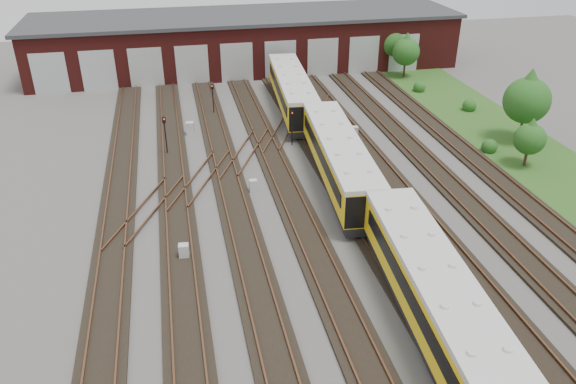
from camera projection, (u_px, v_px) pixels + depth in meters
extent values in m
plane|color=#44423F|center=(341.00, 239.00, 35.38)|extent=(120.00, 120.00, 0.00)
cube|color=black|center=(111.00, 266.00, 32.74)|extent=(2.40, 70.00, 0.18)
cube|color=brown|center=(98.00, 265.00, 32.53)|extent=(0.10, 70.00, 0.15)
cube|color=brown|center=(124.00, 262.00, 32.80)|extent=(0.10, 70.00, 0.15)
cube|color=black|center=(181.00, 258.00, 33.48)|extent=(2.40, 70.00, 0.18)
cube|color=brown|center=(168.00, 257.00, 33.27)|extent=(0.10, 70.00, 0.15)
cube|color=brown|center=(193.00, 254.00, 33.54)|extent=(0.10, 70.00, 0.15)
cube|color=black|center=(247.00, 250.00, 34.22)|extent=(2.40, 70.00, 0.18)
cube|color=brown|center=(235.00, 249.00, 34.01)|extent=(0.10, 70.00, 0.15)
cube|color=brown|center=(259.00, 246.00, 34.28)|extent=(0.10, 70.00, 0.15)
cube|color=black|center=(311.00, 242.00, 34.96)|extent=(2.40, 70.00, 0.18)
cube|color=brown|center=(299.00, 241.00, 34.75)|extent=(0.10, 70.00, 0.15)
cube|color=brown|center=(322.00, 238.00, 35.02)|extent=(0.10, 70.00, 0.15)
cube|color=black|center=(371.00, 235.00, 35.71)|extent=(2.40, 70.00, 0.18)
cube|color=brown|center=(361.00, 234.00, 35.49)|extent=(0.10, 70.00, 0.15)
cube|color=brown|center=(382.00, 231.00, 35.76)|extent=(0.10, 70.00, 0.15)
cube|color=black|center=(430.00, 228.00, 36.45)|extent=(2.40, 70.00, 0.18)
cube|color=brown|center=(420.00, 227.00, 36.23)|extent=(0.10, 70.00, 0.15)
cube|color=brown|center=(440.00, 224.00, 36.50)|extent=(0.10, 70.00, 0.15)
cube|color=black|center=(486.00, 221.00, 37.19)|extent=(2.40, 70.00, 0.18)
cube|color=brown|center=(476.00, 220.00, 36.98)|extent=(0.10, 70.00, 0.15)
cube|color=brown|center=(496.00, 217.00, 37.24)|extent=(0.10, 70.00, 0.15)
cube|color=black|center=(540.00, 214.00, 37.93)|extent=(2.40, 70.00, 0.18)
cube|color=brown|center=(531.00, 213.00, 37.72)|extent=(0.10, 70.00, 0.15)
cube|color=brown|center=(550.00, 211.00, 37.98)|extent=(0.10, 70.00, 0.15)
cube|color=brown|center=(201.00, 178.00, 42.37)|extent=(5.40, 9.62, 0.15)
cube|color=brown|center=(246.00, 152.00, 46.55)|extent=(5.40, 9.62, 0.15)
cube|color=brown|center=(283.00, 130.00, 50.72)|extent=(5.40, 9.62, 0.15)
cube|color=brown|center=(147.00, 209.00, 38.19)|extent=(5.40, 9.62, 0.15)
cube|color=brown|center=(315.00, 112.00, 54.90)|extent=(5.40, 9.62, 0.15)
cube|color=#501614|center=(246.00, 42.00, 68.32)|extent=(50.00, 12.00, 6.00)
cube|color=#323335|center=(246.00, 16.00, 66.82)|extent=(51.00, 12.50, 0.40)
cube|color=#B0B3B5|center=(50.00, 74.00, 59.45)|extent=(3.60, 0.12, 4.40)
cube|color=#B0B3B5|center=(99.00, 71.00, 60.38)|extent=(3.60, 0.12, 4.40)
cube|color=#B0B3B5|center=(146.00, 68.00, 61.30)|extent=(3.60, 0.12, 4.40)
cube|color=#B0B3B5|center=(192.00, 65.00, 62.23)|extent=(3.60, 0.12, 4.40)
cube|color=#B0B3B5|center=(237.00, 63.00, 63.16)|extent=(3.60, 0.12, 4.40)
cube|color=#B0B3B5|center=(280.00, 60.00, 64.08)|extent=(3.60, 0.12, 4.40)
cube|color=#B0B3B5|center=(323.00, 58.00, 65.01)|extent=(3.60, 0.12, 4.40)
cube|color=#B0B3B5|center=(364.00, 55.00, 65.93)|extent=(3.60, 0.12, 4.40)
cube|color=#B0B3B5|center=(404.00, 53.00, 66.86)|extent=(3.60, 0.12, 4.40)
cube|color=#2B4F1A|center=(522.00, 150.00, 47.48)|extent=(8.00, 55.00, 0.05)
cube|color=black|center=(430.00, 316.00, 28.07)|extent=(3.73, 16.11, 0.64)
cube|color=yellow|center=(434.00, 293.00, 27.36)|extent=(4.05, 16.14, 2.34)
cube|color=silver|center=(437.00, 270.00, 26.72)|extent=(4.15, 16.15, 0.32)
cube|color=black|center=(407.00, 291.00, 27.07)|extent=(1.20, 14.01, 0.90)
cube|color=black|center=(462.00, 286.00, 27.39)|extent=(1.20, 14.01, 0.90)
cube|color=black|center=(338.00, 175.00, 41.82)|extent=(3.73, 16.11, 0.64)
cube|color=yellow|center=(339.00, 157.00, 41.11)|extent=(4.05, 16.14, 2.34)
cube|color=silver|center=(340.00, 141.00, 40.47)|extent=(4.15, 16.15, 0.32)
cube|color=black|center=(320.00, 155.00, 40.82)|extent=(1.20, 14.01, 0.90)
cube|color=black|center=(358.00, 153.00, 41.14)|extent=(1.20, 14.01, 0.90)
cube|color=black|center=(292.00, 104.00, 55.56)|extent=(3.73, 16.11, 0.64)
cube|color=yellow|center=(292.00, 90.00, 54.85)|extent=(4.05, 16.14, 2.34)
cube|color=silver|center=(292.00, 77.00, 54.22)|extent=(4.15, 16.15, 0.32)
cube|color=black|center=(278.00, 88.00, 54.57)|extent=(1.20, 14.01, 0.90)
cube|color=black|center=(306.00, 87.00, 54.89)|extent=(1.20, 14.01, 0.90)
cylinder|color=black|center=(166.00, 139.00, 45.98)|extent=(0.10, 0.10, 2.80)
cube|color=black|center=(164.00, 120.00, 45.19)|extent=(0.30, 0.23, 0.52)
sphere|color=red|center=(164.00, 119.00, 45.05)|extent=(0.13, 0.13, 0.13)
cylinder|color=black|center=(292.00, 131.00, 47.74)|extent=(0.09, 0.09, 2.63)
cube|color=black|center=(292.00, 114.00, 47.00)|extent=(0.24, 0.15, 0.47)
sphere|color=red|center=(292.00, 113.00, 46.87)|extent=(0.11, 0.11, 0.11)
cylinder|color=black|center=(213.00, 102.00, 54.39)|extent=(0.10, 0.10, 2.53)
cube|color=black|center=(212.00, 87.00, 53.67)|extent=(0.28, 0.21, 0.48)
sphere|color=red|center=(212.00, 86.00, 53.54)|extent=(0.12, 0.12, 0.12)
cylinder|color=black|center=(308.00, 135.00, 47.37)|extent=(0.09, 0.09, 2.31)
cube|color=black|center=(308.00, 120.00, 46.72)|extent=(0.24, 0.17, 0.44)
sphere|color=red|center=(308.00, 119.00, 46.60)|extent=(0.11, 0.11, 0.11)
cube|color=#B7BABD|center=(184.00, 252.00, 33.32)|extent=(0.63, 0.54, 0.99)
cube|color=#B7BABD|center=(190.00, 128.00, 50.24)|extent=(0.78, 0.69, 1.15)
cube|color=#B7BABD|center=(253.00, 186.00, 40.81)|extent=(0.55, 0.46, 0.91)
cube|color=#B7BABD|center=(289.00, 94.00, 59.07)|extent=(0.63, 0.57, 0.89)
cube|color=#B7BABD|center=(354.00, 132.00, 49.52)|extent=(0.70, 0.60, 1.06)
cylinder|color=#352118|center=(390.00, 62.00, 68.14)|extent=(0.20, 0.20, 1.76)
sphere|color=#174814|center=(392.00, 43.00, 67.02)|extent=(3.43, 3.43, 3.43)
cone|color=#174814|center=(393.00, 32.00, 66.44)|extent=(2.94, 2.94, 2.45)
cylinder|color=#352118|center=(404.00, 70.00, 65.47)|extent=(0.23, 0.23, 1.61)
sphere|color=#174814|center=(406.00, 52.00, 64.45)|extent=(3.13, 3.13, 3.13)
cone|color=#174814|center=(407.00, 42.00, 63.92)|extent=(2.69, 2.69, 2.24)
cylinder|color=#352118|center=(521.00, 130.00, 48.74)|extent=(0.21, 0.21, 2.01)
sphere|color=#174814|center=(527.00, 100.00, 47.46)|extent=(3.91, 3.91, 3.91)
cone|color=#174814|center=(530.00, 84.00, 46.79)|extent=(3.35, 3.35, 2.80)
cylinder|color=#352118|center=(525.00, 159.00, 44.45)|extent=(0.23, 0.23, 1.26)
sphere|color=#174814|center=(530.00, 139.00, 43.65)|extent=(2.46, 2.46, 2.46)
cone|color=#174814|center=(532.00, 128.00, 43.23)|extent=(2.11, 2.11, 1.76)
sphere|color=#174814|center=(490.00, 145.00, 46.84)|extent=(1.31, 1.31, 1.31)
sphere|color=#174814|center=(420.00, 86.00, 60.82)|extent=(1.29, 1.29, 1.29)
sphere|color=#174814|center=(470.00, 104.00, 55.58)|extent=(1.37, 1.37, 1.37)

